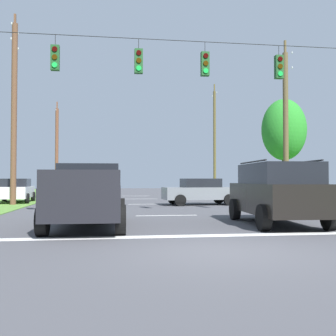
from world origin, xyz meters
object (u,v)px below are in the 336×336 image
utility_pole_far_right (215,140)px  utility_pole_mid_left (14,110)px  suv_black (277,192)px  pickup_truck (88,196)px  utility_pole_mid_right (286,124)px  distant_car_oncoming (15,190)px  distant_car_far_parked (200,191)px  tree_roadside_right (284,130)px  distant_car_crossing_white (292,189)px  utility_pole_far_left (57,150)px  overhead_signal_span (172,110)px

utility_pole_far_right → utility_pole_mid_left: (-16.47, -17.64, -0.17)m
suv_black → utility_pole_far_right: (5.57, 29.27, 4.58)m
pickup_truck → utility_pole_mid_right: utility_pole_mid_right is taller
distant_car_oncoming → utility_pole_mid_right: 17.47m
utility_pole_far_right → utility_pole_mid_left: bearing=-133.1°
distant_car_far_parked → utility_pole_far_right: utility_pole_far_right is taller
pickup_truck → distant_car_far_parked: 11.79m
distant_car_oncoming → tree_roadside_right: 20.46m
tree_roadside_right → distant_car_far_parked: bearing=-138.7°
pickup_truck → tree_roadside_right: tree_roadside_right is taller
distant_car_oncoming → utility_pole_mid_left: size_ratio=0.40×
utility_pole_mid_right → utility_pole_far_right: utility_pole_far_right is taller
distant_car_crossing_white → utility_pole_far_left: size_ratio=0.47×
pickup_truck → utility_pole_mid_left: utility_pole_mid_left is taller
distant_car_crossing_white → utility_pole_mid_left: utility_pole_mid_left is taller
distant_car_far_parked → distant_car_crossing_white: bearing=25.7°
utility_pole_mid_right → suv_black: bearing=-115.7°
distant_car_far_parked → utility_pole_mid_right: size_ratio=0.43×
utility_pole_far_left → suv_black: bearing=-70.0°
utility_pole_mid_left → utility_pole_far_left: utility_pole_mid_left is taller
utility_pole_far_right → utility_pole_far_left: size_ratio=1.23×
pickup_truck → distant_car_crossing_white: 18.93m
suv_black → utility_pole_mid_right: size_ratio=0.48×
distant_car_far_parked → utility_pole_far_right: (5.78, 18.86, 4.86)m
overhead_signal_span → suv_black: bearing=-45.5°
distant_car_crossing_white → distant_car_oncoming: size_ratio=1.00×
suv_black → overhead_signal_span: bearing=134.5°
tree_roadside_right → distant_car_oncoming: bearing=-169.0°
pickup_truck → utility_pole_far_right: utility_pole_far_right is taller
overhead_signal_span → distant_car_oncoming: overhead_signal_span is taller
pickup_truck → utility_pole_mid_right: size_ratio=0.54×
utility_pole_mid_left → utility_pole_far_left: bearing=89.9°
pickup_truck → distant_car_oncoming: size_ratio=1.24×
distant_car_oncoming → utility_pole_far_right: 23.26m
overhead_signal_span → utility_pole_mid_left: bearing=132.7°
distant_car_oncoming → distant_car_far_parked: size_ratio=1.00×
utility_pole_far_left → pickup_truck: bearing=-80.8°
distant_car_oncoming → suv_black: bearing=-51.1°
suv_black → tree_roadside_right: bearing=65.2°
suv_black → utility_pole_far_left: bearing=110.0°
pickup_truck → tree_roadside_right: 23.17m
distant_car_crossing_white → utility_pole_far_left: (-17.88, 16.01, 3.72)m
suv_black → distant_car_crossing_white: bearing=63.2°
pickup_truck → utility_pole_far_right: (11.61, 29.11, 4.68)m
pickup_truck → utility_pole_mid_left: bearing=113.0°
distant_car_oncoming → utility_pole_far_left: bearing=88.4°
overhead_signal_span → pickup_truck: 5.28m
pickup_truck → distant_car_far_parked: pickup_truck is taller
utility_pole_mid_right → utility_pole_far_left: (-16.29, 18.65, -0.44)m
utility_pole_far_left → tree_roadside_right: bearing=-32.2°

